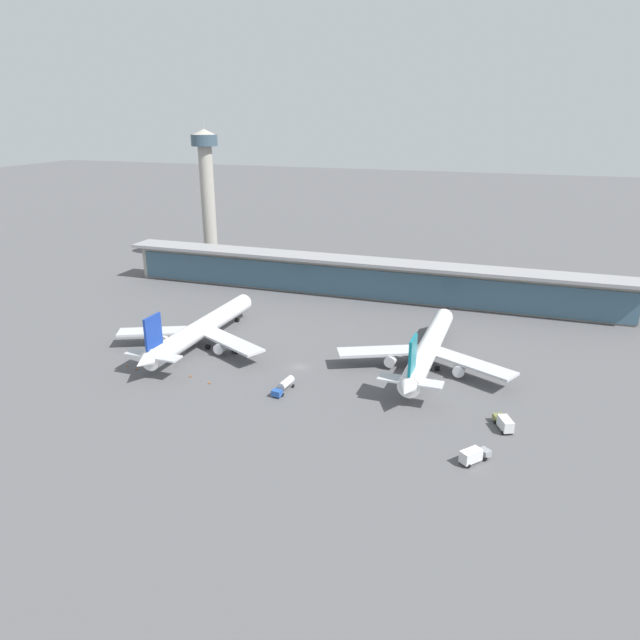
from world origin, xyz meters
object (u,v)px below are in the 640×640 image
at_px(airliner_centre_stand, 428,349).
at_px(safety_cone_alpha, 190,376).
at_px(control_tower, 207,186).
at_px(service_truck_by_tail_blue, 284,385).
at_px(safety_cone_bravo, 136,368).
at_px(service_truck_mid_apron_grey, 474,455).
at_px(service_truck_under_wing_olive, 504,423).
at_px(service_truck_near_nose_white, 236,350).
at_px(airliner_left_stand, 201,329).
at_px(safety_cone_charlie, 128,365).
at_px(safety_cone_delta, 209,383).

bearing_deg(airliner_centre_stand, safety_cone_alpha, -155.06).
bearing_deg(control_tower, service_truck_by_tail_blue, -53.84).
distance_m(service_truck_by_tail_blue, safety_cone_bravo, 44.51).
height_order(service_truck_mid_apron_grey, service_truck_by_tail_blue, service_truck_mid_apron_grey).
bearing_deg(service_truck_mid_apron_grey, service_truck_under_wing_olive, 71.58).
bearing_deg(service_truck_near_nose_white, safety_cone_alpha, -101.53).
relative_size(airliner_centre_stand, service_truck_mid_apron_grey, 9.13).
xyz_separation_m(service_truck_under_wing_olive, safety_cone_bravo, (-99.15, 0.58, -1.37)).
bearing_deg(service_truck_mid_apron_grey, service_truck_by_tail_blue, 160.41).
relative_size(airliner_left_stand, control_tower, 0.98).
height_order(safety_cone_charlie, safety_cone_delta, same).
relative_size(service_truck_mid_apron_grey, service_truck_by_tail_blue, 0.81).
bearing_deg(service_truck_near_nose_white, airliner_left_stand, 173.79).
bearing_deg(service_truck_near_nose_white, safety_cone_bravo, -135.89).
distance_m(service_truck_by_tail_blue, control_tower, 149.45).
xyz_separation_m(service_truck_under_wing_olive, service_truck_by_tail_blue, (-54.67, 1.56, 0.02)).
height_order(service_truck_under_wing_olive, safety_cone_bravo, service_truck_under_wing_olive).
relative_size(service_truck_near_nose_white, safety_cone_charlie, 4.75).
distance_m(safety_cone_bravo, safety_cone_delta, 23.88).
relative_size(service_truck_near_nose_white, safety_cone_alpha, 4.75).
bearing_deg(safety_cone_alpha, safety_cone_delta, -16.34).
xyz_separation_m(service_truck_near_nose_white, service_truck_under_wing_olive, (78.17, -20.92, 0.82)).
xyz_separation_m(safety_cone_alpha, safety_cone_delta, (6.88, -2.02, 0.00)).
bearing_deg(safety_cone_charlie, safety_cone_bravo, -16.03).
distance_m(service_truck_by_tail_blue, safety_cone_charlie, 48.23).
relative_size(service_truck_by_tail_blue, safety_cone_charlie, 12.58).
xyz_separation_m(airliner_left_stand, safety_cone_bravo, (-8.38, -21.71, -5.14)).
bearing_deg(safety_cone_charlie, control_tower, 107.77).
relative_size(service_truck_by_tail_blue, safety_cone_bravo, 12.58).
height_order(service_truck_under_wing_olive, control_tower, control_tower).
bearing_deg(control_tower, safety_cone_charlie, -72.23).
xyz_separation_m(airliner_centre_stand, safety_cone_bravo, (-77.02, -28.53, -5.14)).
relative_size(airliner_centre_stand, control_tower, 0.98).
xyz_separation_m(airliner_left_stand, safety_cone_alpha, (8.57, -21.12, -5.14)).
height_order(safety_cone_alpha, safety_cone_bravo, same).
xyz_separation_m(service_truck_by_tail_blue, safety_cone_alpha, (-27.53, -0.38, -1.39)).
height_order(service_truck_by_tail_blue, safety_cone_charlie, service_truck_by_tail_blue).
relative_size(service_truck_near_nose_white, service_truck_by_tail_blue, 0.38).
xyz_separation_m(service_truck_near_nose_white, service_truck_by_tail_blue, (23.50, -19.36, 0.83)).
bearing_deg(safety_cone_delta, service_truck_by_tail_blue, 6.64).
relative_size(control_tower, safety_cone_charlie, 94.62).
bearing_deg(control_tower, safety_cone_alpha, -63.67).
bearing_deg(safety_cone_bravo, safety_cone_charlie, 163.97).
bearing_deg(airliner_left_stand, safety_cone_alpha, -67.90).
height_order(service_truck_near_nose_white, safety_cone_bravo, service_truck_near_nose_white).
height_order(airliner_centre_stand, safety_cone_delta, airliner_centre_stand).
height_order(control_tower, safety_cone_bravo, control_tower).
distance_m(airliner_centre_stand, safety_cone_bravo, 82.29).
relative_size(control_tower, safety_cone_bravo, 94.62).
distance_m(airliner_left_stand, airliner_centre_stand, 68.97).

